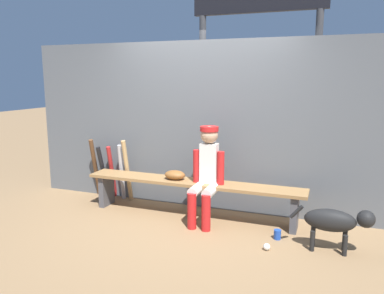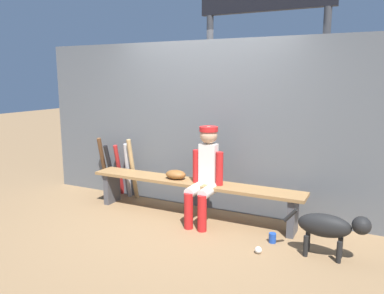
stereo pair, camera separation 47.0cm
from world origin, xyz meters
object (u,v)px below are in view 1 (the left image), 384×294
at_px(bat_aluminum_silver, 122,172).
at_px(scoreboard, 262,12).
at_px(bat_wood_tan, 127,171).
at_px(bat_wood_dark, 95,167).
at_px(baseball, 267,247).
at_px(dugout_bench, 192,188).
at_px(dog, 336,221).
at_px(cup_on_bench, 200,178).
at_px(player_seated, 206,171).
at_px(bat_aluminum_black, 103,172).
at_px(bat_aluminum_red, 112,172).
at_px(baseball_glove, 175,175).
at_px(cup_on_ground, 277,234).

distance_m(bat_aluminum_silver, scoreboard, 3.06).
height_order(bat_wood_tan, bat_wood_dark, bat_wood_tan).
distance_m(bat_aluminum_silver, baseball, 2.53).
bearing_deg(dugout_bench, dog, -13.95).
xyz_separation_m(cup_on_bench, dog, (1.65, -0.44, -0.20)).
height_order(player_seated, bat_aluminum_black, player_seated).
bearing_deg(scoreboard, bat_aluminum_red, -160.13).
bearing_deg(scoreboard, player_seated, -109.32).
relative_size(player_seated, baseball, 16.37).
bearing_deg(baseball_glove, player_seated, -13.48).
xyz_separation_m(bat_wood_tan, bat_aluminum_black, (-0.43, 0.02, -0.06)).
height_order(bat_aluminum_silver, cup_on_bench, bat_aluminum_silver).
relative_size(player_seated, cup_on_ground, 11.01).
height_order(bat_wood_tan, cup_on_bench, bat_wood_tan).
height_order(cup_on_bench, scoreboard, scoreboard).
height_order(bat_wood_dark, cup_on_ground, bat_wood_dark).
bearing_deg(baseball_glove, scoreboard, 50.52).
distance_m(baseball, cup_on_ground, 0.33).
xyz_separation_m(bat_aluminum_red, cup_on_ground, (2.58, -0.66, -0.35)).
xyz_separation_m(bat_wood_tan, scoreboard, (1.75, 0.83, 2.25)).
relative_size(baseball, cup_on_bench, 0.67).
bearing_deg(player_seated, cup_on_ground, -13.13).
bearing_deg(dog, bat_aluminum_black, 167.85).
relative_size(dugout_bench, bat_aluminum_red, 3.60).
bearing_deg(baseball_glove, cup_on_ground, -13.25).
relative_size(bat_aluminum_black, scoreboard, 0.21).
bearing_deg(baseball_glove, dugout_bench, 0.00).
bearing_deg(bat_aluminum_red, cup_on_ground, -14.36).
distance_m(dugout_bench, baseball_glove, 0.29).
xyz_separation_m(cup_on_ground, dog, (0.60, -0.11, 0.28)).
bearing_deg(baseball, bat_aluminum_silver, 157.97).
xyz_separation_m(bat_aluminum_silver, dog, (2.98, -0.72, -0.09)).
height_order(bat_aluminum_red, bat_aluminum_black, bat_aluminum_red).
height_order(cup_on_bench, dog, cup_on_bench).
bearing_deg(bat_aluminum_red, bat_wood_tan, -14.33).
distance_m(baseball_glove, cup_on_bench, 0.35).
bearing_deg(cup_on_ground, dugout_bench, 164.13).
distance_m(player_seated, baseball_glove, 0.50).
distance_m(cup_on_ground, dog, 0.67).
distance_m(dugout_bench, bat_aluminum_silver, 1.26).
distance_m(bat_aluminum_red, baseball, 2.72).
relative_size(bat_aluminum_silver, dog, 1.00).
xyz_separation_m(player_seated, dog, (1.53, -0.32, -0.33)).
distance_m(baseball_glove, scoreboard, 2.58).
relative_size(bat_wood_tan, scoreboard, 0.24).
distance_m(bat_aluminum_black, baseball, 2.81).
xyz_separation_m(bat_aluminum_silver, cup_on_bench, (1.34, -0.28, 0.12)).
height_order(cup_on_ground, dog, dog).
xyz_separation_m(baseball, cup_on_ground, (0.07, 0.32, 0.02)).
height_order(bat_wood_tan, scoreboard, scoreboard).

